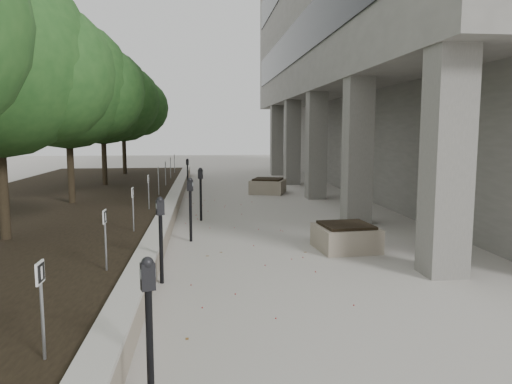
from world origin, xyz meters
TOP-DOWN VIEW (x-y plane):
  - ground at (0.00, 0.00)m, footprint 90.00×90.00m
  - retaining_wall at (-1.82, 9.00)m, footprint 0.39×26.00m
  - planting_bed at (-5.50, 9.00)m, footprint 7.00×26.00m
  - brutalist_building at (9.50, 13.00)m, footprint 13.10×26.00m
  - crabapple_tree_3 at (-4.80, 8.00)m, footprint 4.60×4.00m
  - crabapple_tree_4 at (-4.80, 13.00)m, footprint 4.60×4.00m
  - crabapple_tree_5 at (-4.80, 18.00)m, footprint 4.60×4.00m
  - parking_sign_1 at (-2.35, -2.50)m, footprint 0.04×0.22m
  - parking_sign_2 at (-2.35, 0.50)m, footprint 0.04×0.22m
  - parking_sign_3 at (-2.35, 3.50)m, footprint 0.04×0.22m
  - parking_sign_4 at (-2.35, 6.50)m, footprint 0.04×0.22m
  - parking_sign_5 at (-2.35, 9.50)m, footprint 0.04×0.22m
  - parking_sign_6 at (-2.35, 12.50)m, footprint 0.04×0.22m
  - parking_sign_7 at (-2.35, 15.50)m, footprint 0.04×0.22m
  - parking_sign_8 at (-2.35, 18.50)m, footprint 0.04×0.22m
  - parking_meter_1 at (-1.32, -2.83)m, footprint 0.17×0.14m
  - parking_meter_2 at (-1.55, 1.02)m, footprint 0.17×0.15m
  - parking_meter_3 at (-1.14, 4.14)m, footprint 0.17×0.14m
  - parking_meter_4 at (-0.92, 6.77)m, footprint 0.17×0.14m
  - parking_meter_5 at (-1.54, 14.43)m, footprint 0.14×0.11m
  - planter_front at (2.22, 2.99)m, footprint 1.33×1.33m
  - planter_back at (1.79, 12.68)m, footprint 1.69×1.69m
  - berry_scatter at (-0.10, 5.00)m, footprint 3.30×14.10m

SIDE VIEW (x-z plane):
  - ground at x=0.00m, z-range 0.00..0.00m
  - berry_scatter at x=-0.10m, z-range 0.00..0.02m
  - planting_bed at x=-5.50m, z-range 0.00..0.40m
  - retaining_wall at x=-1.82m, z-range 0.00..0.50m
  - planter_front at x=2.22m, z-range 0.00..0.57m
  - planter_back at x=1.79m, z-range 0.00..0.62m
  - parking_meter_5 at x=-1.54m, z-range 0.00..1.36m
  - parking_meter_1 at x=-1.32m, z-range 0.00..1.46m
  - parking_meter_2 at x=-1.55m, z-range 0.00..1.48m
  - parking_meter_3 at x=-1.14m, z-range 0.00..1.50m
  - parking_meter_4 at x=-0.92m, z-range 0.00..1.53m
  - parking_sign_1 at x=-2.35m, z-range 0.40..1.36m
  - parking_sign_2 at x=-2.35m, z-range 0.40..1.36m
  - parking_sign_3 at x=-2.35m, z-range 0.40..1.36m
  - parking_sign_4 at x=-2.35m, z-range 0.40..1.36m
  - parking_sign_5 at x=-2.35m, z-range 0.40..1.36m
  - parking_sign_6 at x=-2.35m, z-range 0.40..1.36m
  - parking_sign_7 at x=-2.35m, z-range 0.40..1.36m
  - parking_sign_8 at x=-2.35m, z-range 0.40..1.36m
  - crabapple_tree_3 at x=-4.80m, z-range 0.40..5.84m
  - crabapple_tree_4 at x=-4.80m, z-range 0.40..5.84m
  - crabapple_tree_5 at x=-4.80m, z-range 0.40..5.84m
  - brutalist_building at x=9.50m, z-range 0.00..15.00m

